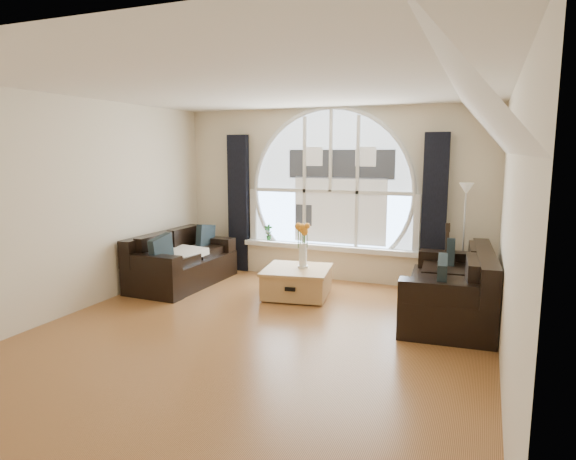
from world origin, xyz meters
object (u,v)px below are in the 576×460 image
object	(u,v)px
sofa_right	(450,286)
vase_flowers	(303,240)
coffee_chest	(297,281)
floor_lamp	(463,240)
guitar	(447,260)
potted_plant	(268,232)
sofa_left	(183,259)

from	to	relation	value
sofa_right	vase_flowers	size ratio (longest dim) A/B	2.75
coffee_chest	floor_lamp	bearing A→B (deg)	13.88
floor_lamp	guitar	world-z (taller)	floor_lamp
floor_lamp	potted_plant	bearing A→B (deg)	176.19
sofa_right	potted_plant	world-z (taller)	sofa_right
coffee_chest	floor_lamp	distance (m)	2.40
floor_lamp	guitar	xyz separation A→B (m)	(-0.20, -0.13, -0.27)
vase_flowers	guitar	xyz separation A→B (m)	(1.89, 0.70, -0.26)
coffee_chest	potted_plant	world-z (taller)	potted_plant
sofa_left	vase_flowers	size ratio (longest dim) A/B	2.55
vase_flowers	guitar	distance (m)	2.03
sofa_right	guitar	distance (m)	0.95
sofa_right	coffee_chest	bearing A→B (deg)	171.54
potted_plant	floor_lamp	bearing A→B (deg)	-3.81
floor_lamp	sofa_left	bearing A→B (deg)	-166.43
potted_plant	vase_flowers	bearing A→B (deg)	-46.00
vase_flowers	floor_lamp	size ratio (longest dim) A/B	0.44
sofa_right	floor_lamp	bearing A→B (deg)	81.33
vase_flowers	sofa_left	bearing A→B (deg)	-175.91
sofa_right	floor_lamp	size ratio (longest dim) A/B	1.20
potted_plant	coffee_chest	bearing A→B (deg)	-49.64
potted_plant	sofa_left	bearing A→B (deg)	-127.90
sofa_left	coffee_chest	world-z (taller)	sofa_left
vase_flowers	potted_plant	bearing A→B (deg)	134.00
guitar	potted_plant	world-z (taller)	guitar
coffee_chest	sofa_right	bearing A→B (deg)	-13.38
sofa_left	coffee_chest	xyz separation A→B (m)	(1.85, 0.07, -0.18)
sofa_left	sofa_right	world-z (taller)	sofa_right
sofa_right	potted_plant	xyz separation A→B (m)	(-3.00, 1.27, 0.29)
sofa_left	potted_plant	bearing A→B (deg)	53.39
vase_flowers	floor_lamp	xyz separation A→B (m)	(2.09, 0.83, 0.01)
vase_flowers	potted_plant	xyz separation A→B (m)	(-1.00, 1.04, -0.11)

